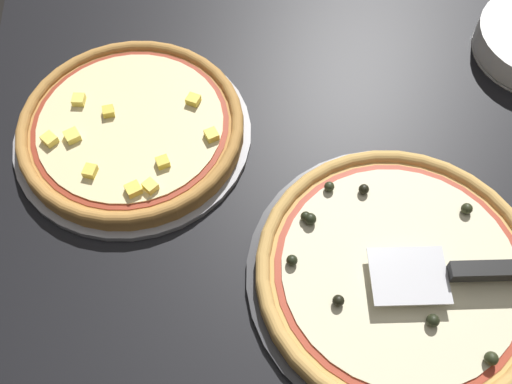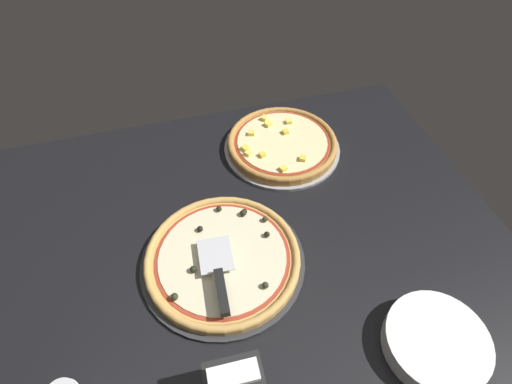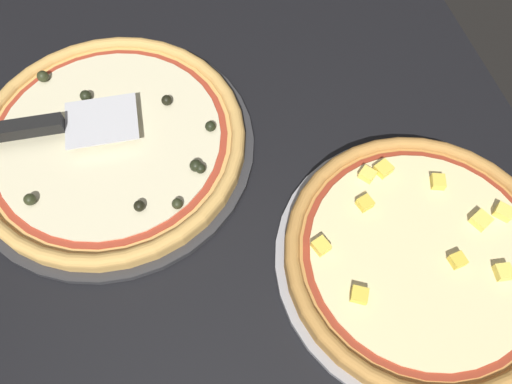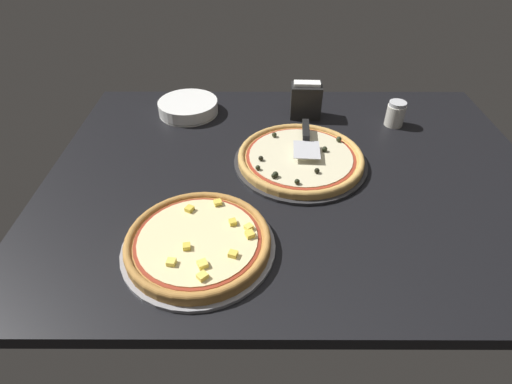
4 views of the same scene
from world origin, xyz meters
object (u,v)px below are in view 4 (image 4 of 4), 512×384
Objects in this scene: plate_stack at (188,107)px; napkin_holder at (306,100)px; pizza_front at (301,157)px; parmesan_shaker at (395,114)px; serving_spatula at (306,135)px; pizza_back at (198,241)px.

plate_stack is 44.26cm from napkin_holder.
pizza_front is 2.92× the size of napkin_holder.
pizza_front is at bearing 139.83° from plate_stack.
parmesan_shaker is at bearing 168.43° from napkin_holder.
parmesan_shaker is at bearing 173.35° from plate_stack.
plate_stack is 1.66× the size of napkin_holder.
serving_spatula is at bearing -105.71° from pizza_front.
pizza_back is at bearing 43.88° from parmesan_shaker.
serving_spatula is (-30.08, -44.56, 2.87)cm from pizza_back.
napkin_holder reaches higher than pizza_front.
napkin_holder is at bearing -115.34° from pizza_back.
pizza_front is 43.68cm from parmesan_shaker.
serving_spatula is at bearing 148.62° from plate_stack.
pizza_front is 1.81× the size of serving_spatula.
parmesan_shaker reaches higher than pizza_back.
pizza_back is 1.62× the size of serving_spatula.
serving_spatula is 49.27cm from plate_stack.
napkin_holder is at bearing -95.01° from serving_spatula.
plate_stack is (41.98, -25.60, -3.05)cm from serving_spatula.
parmesan_shaker is at bearing -153.55° from serving_spatula.
pizza_front is 1.12× the size of pizza_back.
parmesan_shaker is (-63.79, -61.34, 1.75)cm from pizza_back.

